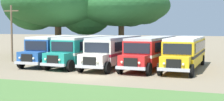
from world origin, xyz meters
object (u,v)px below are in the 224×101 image
(broad_shade_tree, at_px, (122,5))
(parked_bus_slot_1, at_px, (86,49))
(parked_bus_slot_0, at_px, (59,48))
(utility_pole, at_px, (12,31))
(parked_bus_slot_3, at_px, (152,50))
(parked_bus_slot_2, at_px, (115,50))
(secondary_tree, at_px, (59,2))
(parked_bus_slot_4, at_px, (185,51))

(broad_shade_tree, bearing_deg, parked_bus_slot_1, -88.85)
(parked_bus_slot_0, height_order, utility_pole, utility_pole)
(utility_pole, bearing_deg, parked_bus_slot_0, 3.77)
(utility_pole, bearing_deg, parked_bus_slot_3, 0.42)
(parked_bus_slot_0, bearing_deg, parked_bus_slot_1, 83.86)
(parked_bus_slot_2, height_order, parked_bus_slot_3, same)
(secondary_tree, bearing_deg, parked_bus_slot_2, -39.64)
(broad_shade_tree, bearing_deg, secondary_tree, -159.35)
(secondary_tree, bearing_deg, parked_bus_slot_0, -61.11)
(parked_bus_slot_0, height_order, parked_bus_slot_1, same)
(parked_bus_slot_2, distance_m, parked_bus_slot_4, 6.57)
(parked_bus_slot_0, relative_size, parked_bus_slot_1, 0.99)
(parked_bus_slot_0, distance_m, parked_bus_slot_1, 3.25)
(parked_bus_slot_2, bearing_deg, utility_pole, -89.97)
(parked_bus_slot_2, xyz_separation_m, secondary_tree, (-11.03, 9.14, 5.37))
(parked_bus_slot_3, xyz_separation_m, broad_shade_tree, (-6.79, 11.74, 5.04))
(parked_bus_slot_2, height_order, secondary_tree, secondary_tree)
(broad_shade_tree, relative_size, secondary_tree, 0.97)
(parked_bus_slot_3, bearing_deg, parked_bus_slot_2, -81.99)
(parked_bus_slot_2, xyz_separation_m, parked_bus_slot_4, (6.55, 0.50, 0.00))
(parked_bus_slot_2, relative_size, utility_pole, 1.79)
(parked_bus_slot_3, height_order, secondary_tree, secondary_tree)
(parked_bus_slot_2, bearing_deg, secondary_tree, -128.67)
(parked_bus_slot_4, relative_size, utility_pole, 1.79)
(parked_bus_slot_0, distance_m, secondary_tree, 11.17)
(parked_bus_slot_0, xyz_separation_m, parked_bus_slot_4, (12.85, -0.06, 0.00))
(parked_bus_slot_0, distance_m, parked_bus_slot_2, 6.32)
(parked_bus_slot_0, height_order, secondary_tree, secondary_tree)
(parked_bus_slot_2, height_order, parked_bus_slot_4, same)
(broad_shade_tree, xyz_separation_m, utility_pole, (-8.55, -11.86, -3.36))
(parked_bus_slot_3, bearing_deg, secondary_tree, -118.29)
(parked_bus_slot_3, relative_size, parked_bus_slot_4, 1.00)
(secondary_tree, bearing_deg, broad_shade_tree, 20.65)
(broad_shade_tree, bearing_deg, utility_pole, -125.80)
(parked_bus_slot_1, distance_m, parked_bus_slot_3, 6.56)
(parked_bus_slot_3, xyz_separation_m, secondary_tree, (-14.53, 8.83, 5.37))
(parked_bus_slot_4, xyz_separation_m, utility_pole, (-18.40, -0.31, 1.68))
(secondary_tree, bearing_deg, parked_bus_slot_1, -48.22)
(parked_bus_slot_1, distance_m, secondary_tree, 13.11)
(parked_bus_slot_1, relative_size, secondary_tree, 0.75)
(parked_bus_slot_0, xyz_separation_m, secondary_tree, (-4.73, 8.58, 5.37))
(secondary_tree, height_order, utility_pole, secondary_tree)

